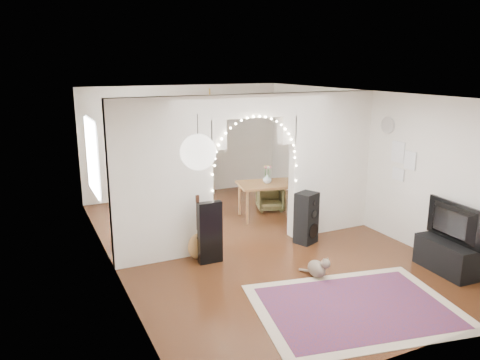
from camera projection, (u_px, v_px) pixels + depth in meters
name	position (u px, v px, depth m)	size (l,w,h in m)	color
floor	(252.00, 243.00, 8.58)	(7.50, 7.50, 0.00)	black
ceiling	(253.00, 94.00, 7.93)	(5.00, 7.50, 0.02)	white
wall_back	(184.00, 141.00, 11.54)	(5.00, 0.02, 2.70)	silver
wall_front	(412.00, 242.00, 4.97)	(5.00, 0.02, 2.70)	silver
wall_left	(109.00, 187.00, 7.21)	(0.02, 7.50, 2.70)	silver
wall_right	(365.00, 159.00, 9.29)	(0.02, 7.50, 2.70)	silver
divider_wall	(253.00, 167.00, 8.23)	(5.00, 0.20, 2.70)	silver
fairy_lights	(256.00, 162.00, 8.09)	(1.64, 0.04, 1.60)	#FFEABF
window	(92.00, 157.00, 8.77)	(0.04, 1.20, 1.40)	white
wall_clock	(388.00, 125.00, 8.58)	(0.31, 0.31, 0.03)	white
picture_frames	(401.00, 161.00, 8.37)	(0.02, 0.50, 0.70)	white
paper_lantern	(198.00, 152.00, 5.14)	(0.40, 0.40, 0.40)	white
ceiling_fan	(210.00, 103.00, 9.75)	(1.10, 1.10, 0.30)	gold
area_rug	(356.00, 307.00, 6.29)	(2.67, 1.99, 0.02)	maroon
guitar_case	(210.00, 233.00, 7.62)	(0.40, 0.13, 1.04)	black
acoustic_guitar	(198.00, 236.00, 7.79)	(0.39, 0.19, 0.94)	tan
tabby_cat	(318.00, 268.00, 7.17)	(0.36, 0.53, 0.36)	brown
floor_speaker	(306.00, 218.00, 8.49)	(0.46, 0.43, 0.95)	black
media_console	(446.00, 257.00, 7.34)	(0.40, 1.00, 0.50)	black
tv	(450.00, 223.00, 7.21)	(1.07, 0.14, 0.62)	black
bookcase	(180.00, 164.00, 11.36)	(1.62, 0.41, 1.66)	beige
dining_table	(267.00, 186.00, 9.85)	(1.33, 1.02, 0.76)	brown
flower_vase	(267.00, 179.00, 9.81)	(0.18, 0.18, 0.19)	white
dining_chair_left	(163.00, 218.00, 9.18)	(0.52, 0.54, 0.49)	#4D4626
dining_chair_right	(270.00, 199.00, 10.45)	(0.56, 0.58, 0.52)	#4D4626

